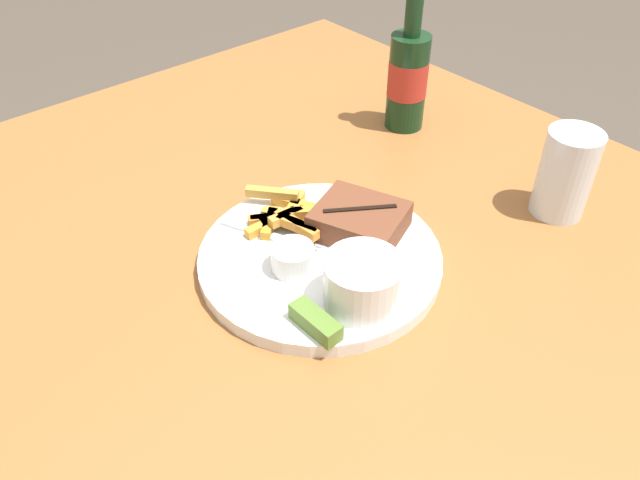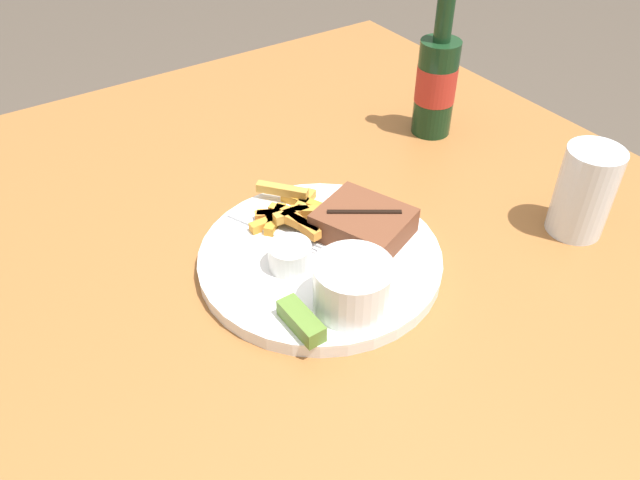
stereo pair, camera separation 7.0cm
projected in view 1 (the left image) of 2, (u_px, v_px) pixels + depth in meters
name	position (u px, v px, depth m)	size (l,w,h in m)	color
dining_table	(320.00, 309.00, 0.80)	(1.21, 1.08, 0.72)	#935B2D
dinner_plate	(320.00, 259.00, 0.75)	(0.29, 0.29, 0.02)	white
steak_portion	(361.00, 221.00, 0.76)	(0.13, 0.12, 0.04)	brown
fries_pile	(285.00, 215.00, 0.78)	(0.14, 0.11, 0.02)	gold
coleslaw_cup	(363.00, 280.00, 0.66)	(0.09, 0.09, 0.06)	white
dipping_sauce_cup	(294.00, 258.00, 0.71)	(0.05, 0.05, 0.03)	silver
pickle_spear	(315.00, 322.00, 0.64)	(0.06, 0.02, 0.02)	#567A2D
fork_utensil	(264.00, 234.00, 0.77)	(0.13, 0.06, 0.00)	#B7B7BC
beer_bottle	(408.00, 76.00, 0.96)	(0.06, 0.06, 0.24)	#143319
drinking_glass	(566.00, 174.00, 0.80)	(0.07, 0.07, 0.12)	silver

